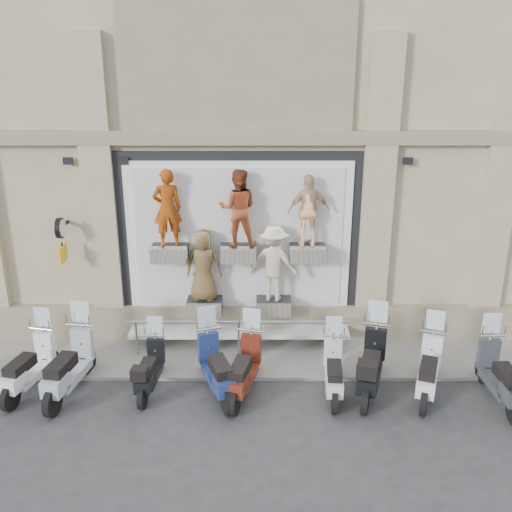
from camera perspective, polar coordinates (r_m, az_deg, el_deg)
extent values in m
plane|color=#2E2E31|center=(11.52, -2.02, -15.01)|extent=(90.00, 90.00, 0.00)
cube|color=gray|center=(13.29, -1.71, -9.76)|extent=(16.00, 2.20, 0.08)
cube|color=black|center=(13.13, -1.71, 1.13)|extent=(5.60, 0.10, 4.30)
cube|color=white|center=(13.07, -1.72, 1.05)|extent=(5.10, 0.06, 3.90)
cube|color=white|center=(13.03, -1.72, 1.00)|extent=(4.70, 0.04, 3.60)
cube|color=white|center=(13.51, -1.67, -7.42)|extent=(5.10, 0.75, 0.10)
cube|color=#28282B|center=(12.94, -8.63, 0.30)|extent=(0.80, 0.50, 0.35)
imported|color=#AA420C|center=(12.65, -8.86, 4.75)|extent=(0.72, 0.58, 1.73)
cube|color=#28282B|center=(12.80, -1.75, 0.30)|extent=(0.80, 0.50, 0.35)
imported|color=brown|center=(12.50, -1.80, 4.80)|extent=(0.86, 0.68, 1.72)
cube|color=#28282B|center=(12.85, 5.17, 0.30)|extent=(0.80, 0.50, 0.35)
imported|color=#E9B88E|center=(12.57, 5.31, 4.51)|extent=(0.99, 0.54, 1.60)
cube|color=#28282B|center=(13.33, -5.15, -4.99)|extent=(0.80, 0.50, 0.35)
imported|color=brown|center=(12.95, -5.28, -0.93)|extent=(0.85, 0.59, 1.66)
cube|color=#28282B|center=(13.28, 1.77, -5.01)|extent=(0.80, 0.50, 0.35)
imported|color=beige|center=(12.88, 1.82, -0.68)|extent=(1.28, 0.93, 1.78)
cube|color=black|center=(13.44, -18.65, 2.98)|extent=(0.06, 0.56, 0.06)
cylinder|color=black|center=(13.19, -19.01, 2.65)|extent=(0.10, 0.46, 0.46)
cube|color=yellow|center=(13.36, -18.73, 0.19)|extent=(0.04, 0.50, 0.38)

